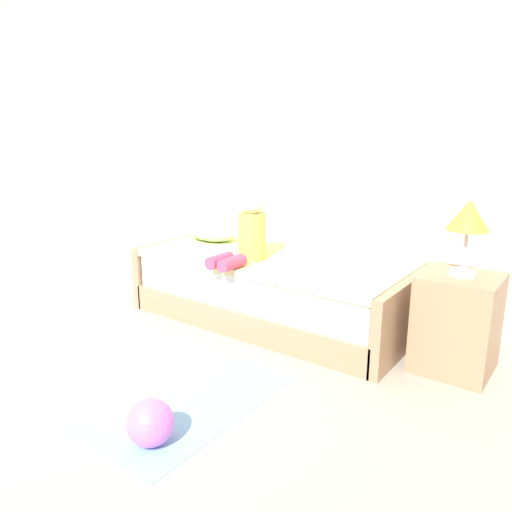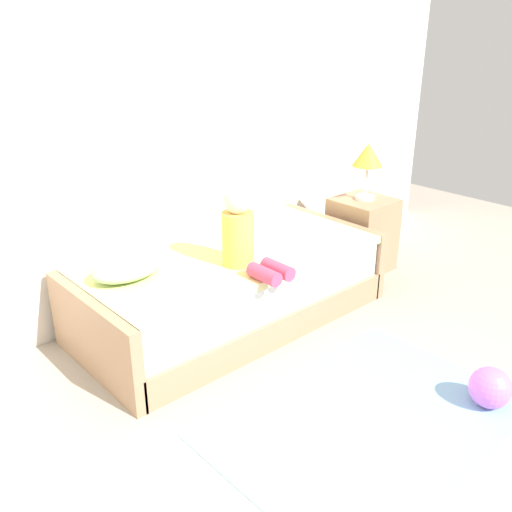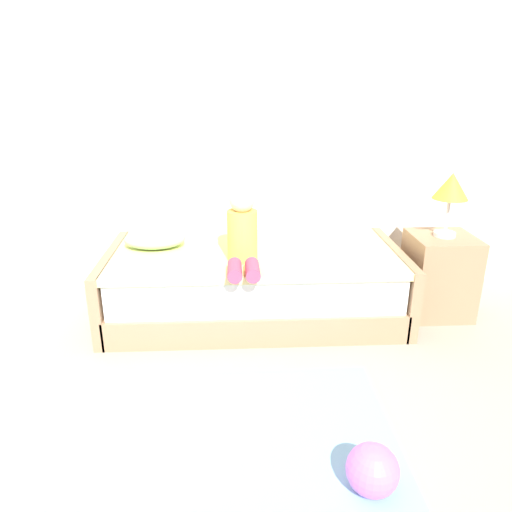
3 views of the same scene
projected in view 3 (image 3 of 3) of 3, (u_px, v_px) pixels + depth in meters
The scene contains 8 objects.
wall_rear at pixel (162, 107), 3.57m from camera, with size 7.20×0.10×2.90m, color silver.
bed at pixel (254, 283), 3.46m from camera, with size 2.11×1.00×0.50m.
nightstand at pixel (439, 275), 3.46m from camera, with size 0.44×0.44×0.60m, color #997556.
table_lamp at pixel (451, 189), 3.24m from camera, with size 0.24×0.24×0.45m.
child_figure at pixel (242, 233), 3.08m from camera, with size 0.20×0.51×0.50m.
pillow at pixel (155, 239), 3.41m from camera, with size 0.44×0.30×0.13m, color #99CC8C.
toy_ball at pixel (372, 470), 1.98m from camera, with size 0.22×0.22×0.22m, color #CC66D8.
area_rug at pixel (232, 435), 2.32m from camera, with size 1.60×1.10×0.01m, color #7AA8CC.
Camera 3 is at (0.52, -1.17, 1.64)m, focal length 33.21 mm.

